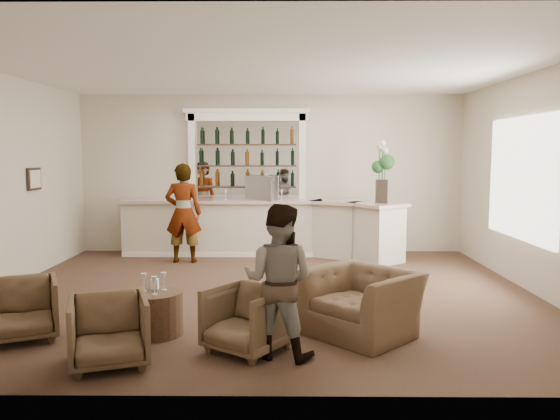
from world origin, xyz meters
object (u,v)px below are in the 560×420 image
object	(u,v)px
armchair_left	(22,309)
cocktail_table	(154,313)
bar_counter	(263,228)
espresso_machine	(262,188)
armchair_right	(247,319)
flower_vase	(382,168)
sommelier	(183,213)
armchair_far	(361,303)
armchair_center	(109,331)
guest	(279,281)

from	to	relation	value
armchair_left	cocktail_table	bearing A→B (deg)	-17.98
bar_counter	espresso_machine	world-z (taller)	espresso_machine
armchair_right	flower_vase	xyz separation A→B (m)	(2.23, 4.79, 1.45)
sommelier	armchair_far	bearing A→B (deg)	123.90
cocktail_table	armchair_left	bearing A→B (deg)	-172.83
cocktail_table	armchair_center	xyz separation A→B (m)	(-0.22, -0.93, 0.10)
flower_vase	armchair_center	bearing A→B (deg)	-124.54
cocktail_table	sommelier	xyz separation A→B (m)	(-0.43, 4.19, 0.70)
cocktail_table	armchair_left	size ratio (longest dim) A/B	0.87
flower_vase	guest	bearing A→B (deg)	-111.11
guest	armchair_center	size ratio (longest dim) A/B	2.08
armchair_center	armchair_right	distance (m)	1.40
cocktail_table	flower_vase	xyz separation A→B (m)	(3.35, 4.26, 1.55)
sommelier	armchair_right	distance (m)	5.00
bar_counter	armchair_right	xyz separation A→B (m)	(0.06, -5.41, -0.23)
armchair_left	espresso_machine	bearing A→B (deg)	38.76
armchair_center	espresso_machine	bearing A→B (deg)	58.37
sommelier	armchair_left	distance (m)	4.53
armchair_center	espresso_machine	world-z (taller)	espresso_machine
espresso_machine	sommelier	bearing A→B (deg)	-135.75
armchair_far	flower_vase	world-z (taller)	flower_vase
armchair_center	armchair_far	xyz separation A→B (m)	(2.61, 0.93, 0.03)
bar_counter	guest	distance (m)	5.57
armchair_center	flower_vase	world-z (taller)	flower_vase
guest	armchair_right	size ratio (longest dim) A/B	2.07
armchair_right	espresso_machine	distance (m)	5.52
bar_counter	espresso_machine	bearing A→B (deg)	135.51
bar_counter	flower_vase	world-z (taller)	flower_vase
armchair_right	espresso_machine	xyz separation A→B (m)	(-0.07, 5.42, 1.04)
armchair_right	flower_vase	world-z (taller)	flower_vase
armchair_far	flower_vase	distance (m)	4.59
armchair_far	espresso_machine	distance (m)	5.17
guest	sommelier	bearing A→B (deg)	-50.94
guest	espresso_machine	size ratio (longest dim) A/B	2.85
espresso_machine	armchair_right	bearing A→B (deg)	-70.49
flower_vase	bar_counter	bearing A→B (deg)	164.76
armchair_center	flower_vase	distance (m)	6.46
cocktail_table	armchair_left	xyz separation A→B (m)	(-1.44, -0.18, 0.09)
cocktail_table	armchair_center	world-z (taller)	armchair_center
armchair_far	flower_vase	bearing A→B (deg)	122.51
guest	armchair_left	world-z (taller)	guest
cocktail_table	armchair_right	world-z (taller)	armchair_right
sommelier	espresso_machine	distance (m)	1.69
armchair_left	flower_vase	distance (m)	6.69
armchair_right	armchair_far	xyz separation A→B (m)	(1.27, 0.53, 0.03)
bar_counter	sommelier	size ratio (longest dim) A/B	3.01
cocktail_table	guest	xyz separation A→B (m)	(1.45, -0.66, 0.54)
armchair_left	guest	bearing A→B (deg)	-34.62
bar_counter	armchair_left	bearing A→B (deg)	-116.20
guest	armchair_far	xyz separation A→B (m)	(0.94, 0.67, -0.41)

